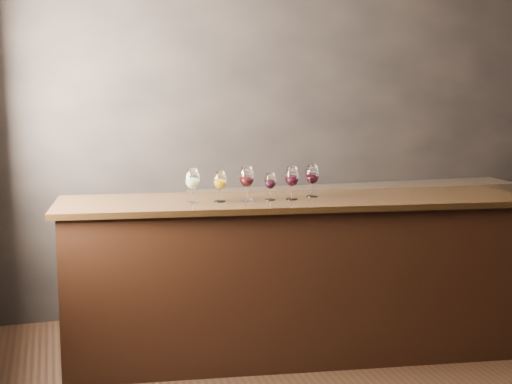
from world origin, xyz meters
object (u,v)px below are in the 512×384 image
object	(u,v)px
bar_counter	(292,280)
glass_white	(193,180)
back_bar_shelf	(357,246)
glass_red_b	(270,181)
glass_red_a	(247,177)
glass_amber	(220,181)
glass_red_c	(292,177)
glass_red_d	(312,175)

from	to	relation	value
bar_counter	glass_white	world-z (taller)	glass_white
bar_counter	back_bar_shelf	world-z (taller)	bar_counter
bar_counter	glass_red_b	distance (m)	0.67
back_bar_shelf	glass_red_a	bearing A→B (deg)	-141.96
back_bar_shelf	glass_amber	bearing A→B (deg)	-146.17
glass_amber	bar_counter	bearing A→B (deg)	-0.65
glass_red_a	glass_red_c	bearing A→B (deg)	-4.06
glass_red_a	glass_red_d	distance (m)	0.45
glass_white	glass_red_d	xyz separation A→B (m)	(0.79, 0.03, -0.00)
back_bar_shelf	glass_white	distance (m)	1.87
glass_white	glass_red_d	world-z (taller)	glass_white
glass_red_c	glass_red_d	bearing A→B (deg)	22.57
glass_amber	glass_red_d	xyz separation A→B (m)	(0.61, 0.03, 0.01)
bar_counter	glass_red_c	xyz separation A→B (m)	(-0.02, -0.03, 0.68)
back_bar_shelf	glass_red_a	distance (m)	1.63
back_bar_shelf	bar_counter	bearing A→B (deg)	-133.63
glass_red_b	glass_red_d	bearing A→B (deg)	10.04
glass_white	back_bar_shelf	bearing A→B (deg)	30.76
glass_white	glass_red_b	distance (m)	0.49
glass_amber	glass_red_d	distance (m)	0.61
bar_counter	back_bar_shelf	xyz separation A→B (m)	(0.85, 0.89, -0.02)
back_bar_shelf	glass_red_b	bearing A→B (deg)	-137.82
back_bar_shelf	glass_red_c	distance (m)	1.45
glass_white	glass_red_c	xyz separation A→B (m)	(0.63, -0.04, -0.00)
glass_red_d	bar_counter	bearing A→B (deg)	-167.16
back_bar_shelf	glass_red_c	xyz separation A→B (m)	(-0.87, -0.93, 0.70)
back_bar_shelf	glass_red_c	world-z (taller)	glass_red_c
back_bar_shelf	glass_red_c	bearing A→B (deg)	-133.18
bar_counter	glass_red_b	bearing A→B (deg)	-165.22
glass_white	glass_red_d	size ratio (longest dim) A/B	1.03
bar_counter	glass_white	xyz separation A→B (m)	(-0.64, 0.00, 0.68)
glass_amber	glass_red_a	distance (m)	0.17
glass_red_b	glass_red_d	world-z (taller)	glass_red_d
bar_counter	glass_amber	bearing A→B (deg)	-173.34
glass_white	glass_amber	xyz separation A→B (m)	(0.17, 0.00, -0.01)
bar_counter	glass_white	size ratio (longest dim) A/B	13.59
bar_counter	glass_red_d	world-z (taller)	glass_red_d
glass_red_a	glass_amber	bearing A→B (deg)	173.28
glass_white	glass_red_a	bearing A→B (deg)	-2.69
bar_counter	glass_red_a	size ratio (longest dim) A/B	13.21
bar_counter	glass_red_b	world-z (taller)	glass_red_b
glass_red_b	glass_red_c	size ratio (longest dim) A/B	0.84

